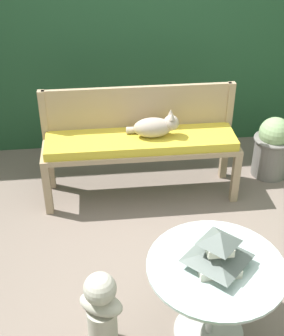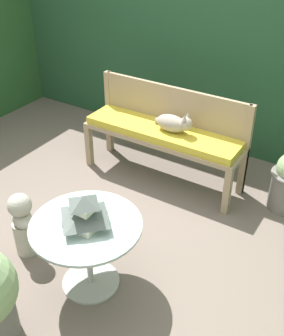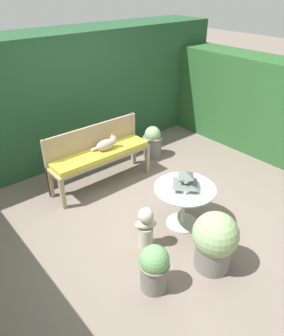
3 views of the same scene
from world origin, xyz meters
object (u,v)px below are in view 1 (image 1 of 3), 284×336
(garden_bust, at_px, (101,310))
(potted_plant_table_far, at_px, (273,147))
(garden_bench, at_px, (141,145))
(patio_table, at_px, (214,281))
(pagoda_birdhouse, at_px, (218,252))
(cat, at_px, (156,126))

(garden_bust, relative_size, potted_plant_table_far, 0.98)
(garden_bench, height_order, patio_table, patio_table)
(garden_bust, bearing_deg, pagoda_birdhouse, 28.21)
(potted_plant_table_far, bearing_deg, cat, -170.30)
(patio_table, distance_m, potted_plant_table_far, 1.92)
(cat, height_order, patio_table, cat)
(potted_plant_table_far, bearing_deg, patio_table, -119.65)
(garden_bench, distance_m, pagoda_birdhouse, 1.51)
(garden_bench, bearing_deg, garden_bust, -104.38)
(pagoda_birdhouse, bearing_deg, patio_table, 90.00)
(garden_bust, bearing_deg, cat, 99.10)
(patio_table, bearing_deg, cat, 95.27)
(garden_bench, distance_m, potted_plant_table_far, 1.23)
(garden_bust, bearing_deg, garden_bench, 103.37)
(cat, bearing_deg, patio_table, -83.81)
(cat, bearing_deg, potted_plant_table_far, 10.62)
(garden_bench, xyz_separation_m, patio_table, (0.26, -1.48, -0.03))
(cat, distance_m, garden_bust, 1.61)
(patio_table, relative_size, pagoda_birdhouse, 2.53)
(cat, bearing_deg, garden_bench, 179.68)
(garden_bench, height_order, garden_bust, garden_bench)
(cat, xyz_separation_m, patio_table, (0.14, -1.48, -0.20))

